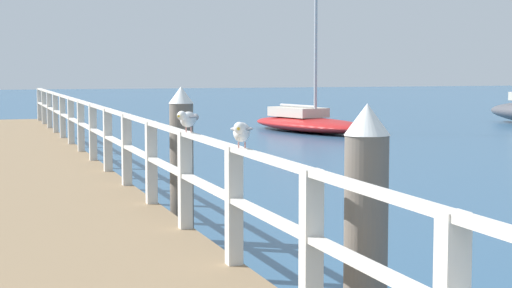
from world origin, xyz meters
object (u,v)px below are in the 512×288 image
at_px(seagull_background, 188,118).
at_px(boat_0, 309,122).
at_px(dock_piling_near, 366,246).
at_px(dock_piling_far, 182,163).
at_px(seagull_foreground, 242,131).

distance_m(seagull_background, boat_0, 19.36).
relative_size(dock_piling_near, boat_0, 0.25).
xyz_separation_m(dock_piling_far, boat_0, (7.92, 15.58, -0.61)).
height_order(dock_piling_near, boat_0, boat_0).
xyz_separation_m(seagull_background, boat_0, (8.30, 17.44, -1.25)).
bearing_deg(dock_piling_near, seagull_background, 97.09).
distance_m(dock_piling_far, boat_0, 17.48).
relative_size(dock_piling_near, seagull_background, 4.36).
bearing_deg(dock_piling_near, seagull_foreground, 105.33).
relative_size(seagull_foreground, seagull_background, 1.08).
height_order(dock_piling_far, seagull_background, dock_piling_far).
xyz_separation_m(dock_piling_near, dock_piling_far, (0.00, 4.96, 0.00)).
xyz_separation_m(dock_piling_far, seagull_background, (-0.38, -1.86, 0.64)).
bearing_deg(dock_piling_far, dock_piling_near, -90.00).
xyz_separation_m(seagull_foreground, boat_0, (8.30, 19.13, -1.25)).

